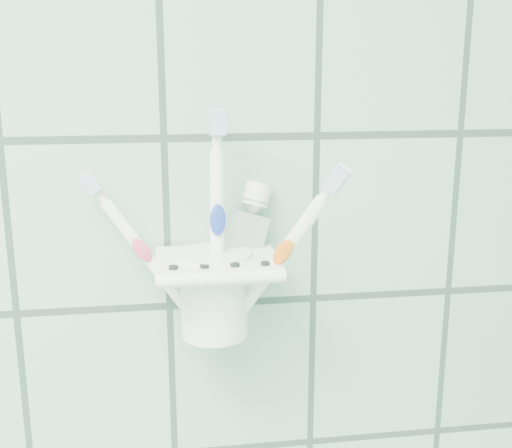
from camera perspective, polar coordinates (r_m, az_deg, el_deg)
holder_bracket at (r=0.61m, az=-3.51°, el=-3.62°), size 0.11×0.10×0.04m
cup at (r=0.62m, az=-3.77°, el=-5.86°), size 0.07×0.07×0.08m
toothbrush_pink at (r=0.61m, az=-5.27°, el=-0.97°), size 0.09×0.03×0.17m
toothbrush_blue at (r=0.59m, az=-3.63°, el=0.05°), size 0.02×0.03×0.21m
toothbrush_orange at (r=0.60m, az=-2.29°, el=-0.14°), size 0.09×0.07×0.19m
toothpaste_tube at (r=0.61m, az=-2.82°, el=-1.73°), size 0.07×0.04×0.15m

